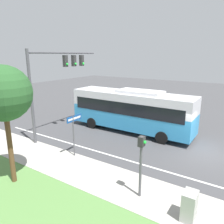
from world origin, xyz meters
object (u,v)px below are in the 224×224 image
at_px(bus, 131,109).
at_px(street_sign, 74,128).
at_px(signal_gantry, 57,73).
at_px(pedestrian_signal, 141,157).
at_px(utility_cabinet, 189,206).

relative_size(bus, street_sign, 3.75).
bearing_deg(signal_gantry, pedestrian_signal, -113.23).
bearing_deg(street_sign, bus, -5.67).
xyz_separation_m(bus, signal_gantry, (-3.85, 4.42, 2.99)).
bearing_deg(signal_gantry, bus, -48.96).
bearing_deg(street_sign, signal_gantry, 57.69).
bearing_deg(bus, signal_gantry, 131.04).
height_order(street_sign, utility_cabinet, street_sign).
distance_m(signal_gantry, utility_cabinet, 12.73).
distance_m(bus, pedestrian_signal, 9.01).
distance_m(bus, utility_cabinet, 10.61).
relative_size(bus, signal_gantry, 1.45).
bearing_deg(utility_cabinet, bus, 40.48).
xyz_separation_m(signal_gantry, street_sign, (-2.40, -3.80, -3.03)).
height_order(pedestrian_signal, street_sign, pedestrian_signal).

